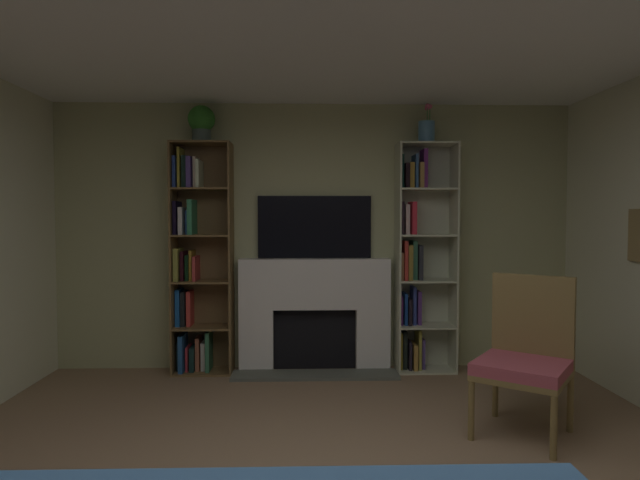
{
  "coord_description": "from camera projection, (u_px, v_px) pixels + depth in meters",
  "views": [
    {
      "loc": [
        -0.11,
        -2.43,
        1.52
      ],
      "look_at": [
        0.0,
        1.18,
        1.36
      ],
      "focal_mm": 30.15,
      "sensor_mm": 36.0,
      "label": 1
    }
  ],
  "objects": [
    {
      "name": "wall_back_accent",
      "position": [
        314.0,
        236.0,
        5.43
      ],
      "size": [
        5.26,
        0.06,
        2.65
      ],
      "primitive_type": "cube",
      "color": "tan",
      "rests_on": "ground_plane"
    },
    {
      "name": "vase_with_flowers",
      "position": [
        427.0,
        131.0,
        5.24
      ],
      "size": [
        0.16,
        0.16,
        0.38
      ],
      "color": "teal",
      "rests_on": "bookshelf_right"
    },
    {
      "name": "armchair",
      "position": [
        526.0,
        353.0,
        3.78
      ],
      "size": [
        0.8,
        0.81,
        1.1
      ],
      "color": "brown",
      "rests_on": "ground_plane"
    },
    {
      "name": "potted_plant",
      "position": [
        202.0,
        122.0,
        5.17
      ],
      "size": [
        0.26,
        0.26,
        0.36
      ],
      "color": "#44564D",
      "rests_on": "bookshelf_left"
    },
    {
      "name": "fireplace",
      "position": [
        315.0,
        312.0,
        5.33
      ],
      "size": [
        1.59,
        0.49,
        1.11
      ],
      "color": "white",
      "rests_on": "ground_plane"
    },
    {
      "name": "bookshelf_left",
      "position": [
        196.0,
        261.0,
        5.25
      ],
      "size": [
        0.57,
        0.33,
        2.24
      ],
      "color": "brown",
      "rests_on": "ground_plane"
    },
    {
      "name": "tv",
      "position": [
        314.0,
        227.0,
        5.36
      ],
      "size": [
        1.13,
        0.06,
        0.62
      ],
      "primitive_type": "cube",
      "color": "black",
      "rests_on": "fireplace"
    },
    {
      "name": "bookshelf_right",
      "position": [
        418.0,
        260.0,
        5.32
      ],
      "size": [
        0.57,
        0.33,
        2.24
      ],
      "color": "beige",
      "rests_on": "ground_plane"
    }
  ]
}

